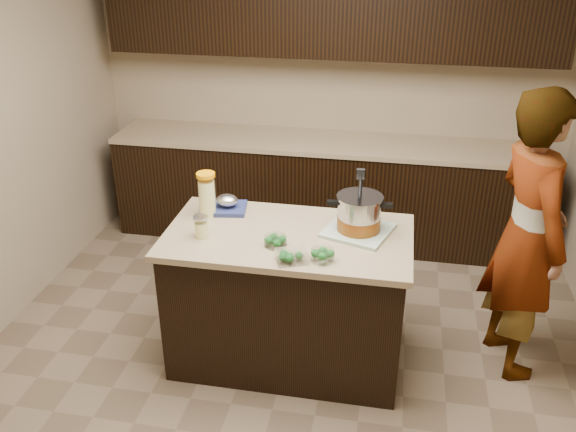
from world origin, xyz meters
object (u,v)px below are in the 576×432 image
island (288,297)px  lemonade_pitcher (207,196)px  stock_pot (359,215)px  person (527,237)px

island → lemonade_pitcher: size_ratio=5.20×
stock_pot → person: (0.98, 0.13, -0.11)m
lemonade_pitcher → stock_pot: bearing=-3.1°
island → lemonade_pitcher: bearing=163.8°
stock_pot → lemonade_pitcher: size_ratio=1.37×
stock_pot → island: bearing=-169.7°
lemonade_pitcher → person: (1.93, 0.08, -0.14)m
stock_pot → person: 1.00m
stock_pot → lemonade_pitcher: 0.95m
lemonade_pitcher → person: bearing=2.4°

